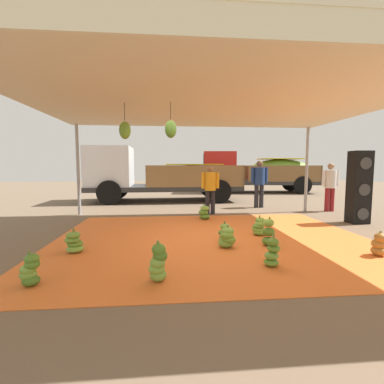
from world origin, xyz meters
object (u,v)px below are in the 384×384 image
Objects in this scene: cargo_truck_main at (157,175)px; worker_1 at (210,186)px; banana_bunch_0 at (272,253)px; worker_0 at (330,183)px; banana_bunch_6 at (227,238)px; cargo_truck_far at (256,171)px; worker_2 at (259,180)px; banana_bunch_8 at (74,243)px; banana_bunch_1 at (379,245)px; banana_bunch_5 at (269,233)px; banana_bunch_4 at (224,233)px; banana_bunch_9 at (259,227)px; speaker_stack at (359,187)px; banana_bunch_2 at (30,271)px; banana_bunch_7 at (204,213)px; banana_bunch_3 at (158,264)px.

worker_1 is at bearing -62.73° from cargo_truck_main.
worker_0 reaches higher than banana_bunch_0.
banana_bunch_0 is at bearing -65.04° from banana_bunch_6.
cargo_truck_far is 3.81× the size of worker_2.
worker_2 reaches higher than banana_bunch_8.
banana_bunch_5 reaches higher than banana_bunch_1.
banana_bunch_4 is at bearing -76.72° from cargo_truck_main.
banana_bunch_9 is at bearing 13.44° from banana_bunch_8.
banana_bunch_8 is 0.26× the size of worker_0.
banana_bunch_6 is 4.62m from speaker_stack.
banana_bunch_2 is at bearing -148.06° from banana_bunch_4.
banana_bunch_6 is at bearing -88.77° from banana_bunch_7.
worker_1 is at bearing 50.55° from banana_bunch_8.
cargo_truck_far reaches higher than speaker_stack.
banana_bunch_6 is (-0.48, 1.04, -0.02)m from banana_bunch_0.
banana_bunch_7 is at bearing 45.61° from banana_bunch_8.
banana_bunch_3 is at bearing -169.05° from banana_bunch_1.
cargo_truck_main is 3.39× the size of speaker_stack.
speaker_stack reaches higher than banana_bunch_7.
cargo_truck_far reaches higher than banana_bunch_8.
banana_bunch_2 is 3.51m from banana_bunch_4.
worker_0 reaches higher than banana_bunch_3.
banana_bunch_9 is 7.00m from cargo_truck_main.
banana_bunch_7 is 0.28× the size of worker_1.
speaker_stack is (7.04, 3.40, 0.78)m from banana_bunch_2.
banana_bunch_7 is 0.27× the size of worker_0.
cargo_truck_far is (4.11, 10.50, 1.07)m from banana_bunch_4.
banana_bunch_8 is at bearing -151.70° from worker_0.
worker_0 reaches higher than banana_bunch_2.
speaker_stack is (5.37, 3.43, 0.73)m from banana_bunch_3.
banana_bunch_6 is at bearing -77.76° from cargo_truck_main.
worker_0 is 1.99m from speaker_stack.
cargo_truck_far reaches higher than banana_bunch_6.
banana_bunch_7 is at bearing 92.34° from banana_bunch_4.
banana_bunch_2 is 1.67m from banana_bunch_3.
banana_bunch_6 is at bearing 114.96° from banana_bunch_0.
worker_1 reaches higher than banana_bunch_0.
banana_bunch_7 is at bearing 108.40° from banana_bunch_5.
banana_bunch_9 is at bearing -107.70° from cargo_truck_far.
speaker_stack reaches higher than banana_bunch_3.
speaker_stack reaches higher than banana_bunch_8.
banana_bunch_2 is at bearing -121.71° from worker_1.
banana_bunch_1 is at bearing -15.65° from banana_bunch_6.
banana_bunch_4 is 4.42m from speaker_stack.
banana_bunch_8 is at bearing -171.15° from banana_bunch_4.
cargo_truck_main is at bearing 108.75° from banana_bunch_7.
banana_bunch_9 is at bearing 46.69° from banana_bunch_3.
cargo_truck_far is at bearing 73.13° from banana_bunch_5.
speaker_stack is (4.06, 1.54, 0.81)m from banana_bunch_4.
cargo_truck_far reaches higher than worker_1.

